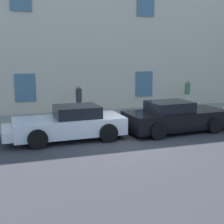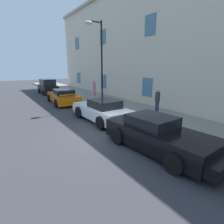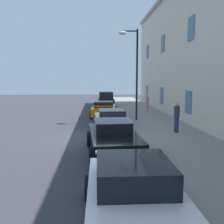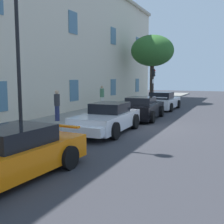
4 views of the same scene
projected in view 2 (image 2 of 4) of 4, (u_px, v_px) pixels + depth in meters
ground_plane at (110, 133)px, 9.11m from camera, size 80.00×80.00×0.00m
sidewalk at (162, 119)px, 11.19m from camera, size 60.00×4.13×0.14m
building_facade at (208, 36)px, 12.02m from camera, size 43.67×4.30×10.50m
sportscar_red_lead at (62, 96)px, 16.40m from camera, size 5.23×2.37×1.29m
sportscar_yellow_flank at (101, 110)px, 11.16m from camera, size 4.78×2.16×1.35m
sportscar_white_middle at (161, 137)px, 7.01m from camera, size 5.03×2.29×1.36m
hatchback_parked at (48, 87)px, 21.84m from camera, size 3.63×1.87×1.75m
street_lamp at (97, 49)px, 13.71m from camera, size 0.44×1.42×6.46m
pedestrian_admiring at (157, 101)px, 11.92m from camera, size 0.34×0.34×1.71m
pedestrian_strolling at (94, 88)px, 19.36m from camera, size 0.36×0.36×1.62m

